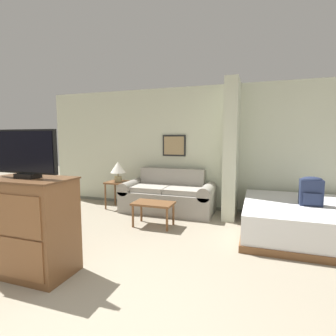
{
  "coord_description": "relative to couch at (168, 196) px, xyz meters",
  "views": [
    {
      "loc": [
        1.26,
        -1.55,
        1.52
      ],
      "look_at": [
        -0.07,
        2.35,
        1.05
      ],
      "focal_mm": 28.0,
      "sensor_mm": 36.0,
      "label": 1
    }
  ],
  "objects": [
    {
      "name": "wall_partition_pillar",
      "position": [
        1.25,
        0.05,
        0.98
      ],
      "size": [
        0.24,
        0.75,
        2.6
      ],
      "color": "beige",
      "rests_on": "ground_plane"
    },
    {
      "name": "ground_plane",
      "position": [
        0.46,
        -3.5,
        -0.32
      ],
      "size": [
        20.0,
        20.0,
        0.0
      ],
      "primitive_type": "plane",
      "color": "gray"
    },
    {
      "name": "wall_back",
      "position": [
        0.46,
        0.48,
        0.97
      ],
      "size": [
        7.18,
        0.16,
        2.6
      ],
      "color": "beige",
      "rests_on": "ground_plane"
    },
    {
      "name": "tv_dresser",
      "position": [
        -0.64,
        -2.87,
        0.22
      ],
      "size": [
        0.96,
        0.56,
        1.09
      ],
      "color": "brown",
      "rests_on": "ground_plane"
    },
    {
      "name": "bed",
      "position": [
        2.43,
        -0.59,
        -0.07
      ],
      "size": [
        1.79,
        1.96,
        0.51
      ],
      "color": "brown",
      "rests_on": "ground_plane"
    },
    {
      "name": "backpack",
      "position": [
        2.52,
        -0.66,
        0.41
      ],
      "size": [
        0.32,
        0.22,
        0.44
      ],
      "color": "#232D4C",
      "rests_on": "bed"
    },
    {
      "name": "side_table",
      "position": [
        -1.12,
        -0.08,
        0.16
      ],
      "size": [
        0.46,
        0.46,
        0.59
      ],
      "color": "brown",
      "rests_on": "ground_plane"
    },
    {
      "name": "couch",
      "position": [
        0.0,
        0.0,
        0.0
      ],
      "size": [
        1.91,
        0.84,
        0.88
      ],
      "color": "gray",
      "rests_on": "ground_plane"
    },
    {
      "name": "tv",
      "position": [
        -0.64,
        -2.87,
        1.03
      ],
      "size": [
        0.79,
        0.16,
        0.53
      ],
      "color": "black",
      "rests_on": "tv_dresser"
    },
    {
      "name": "table_lamp",
      "position": [
        -1.12,
        -0.08,
        0.55
      ],
      "size": [
        0.33,
        0.33,
        0.43
      ],
      "color": "tan",
      "rests_on": "side_table"
    },
    {
      "name": "coffee_table",
      "position": [
        0.05,
        -0.95,
        0.04
      ],
      "size": [
        0.7,
        0.42,
        0.42
      ],
      "color": "brown",
      "rests_on": "ground_plane"
    }
  ]
}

